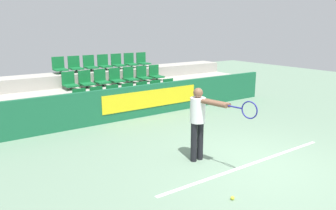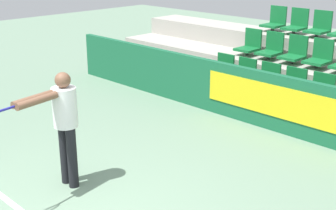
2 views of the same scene
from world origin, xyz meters
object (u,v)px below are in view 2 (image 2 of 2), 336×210
stadium_chair_0 (222,71)px  tennis_player (61,119)px  stadium_chair_7 (250,45)px  stadium_chair_4 (320,93)px  stadium_chair_10 (319,57)px  stadium_chair_2 (267,81)px  stadium_chair_3 (292,87)px  stadium_chair_1 (243,76)px  stadium_chair_15 (296,24)px  stadium_chair_9 (294,53)px  stadium_chair_16 (319,27)px  stadium_chair_14 (275,21)px  stadium_chair_8 (271,49)px

stadium_chair_0 → tennis_player: 4.42m
stadium_chair_7 → stadium_chair_4: bearing=-23.2°
stadium_chair_10 → stadium_chair_2: bearing=-120.2°
stadium_chair_3 → stadium_chair_4: same height
stadium_chair_1 → stadium_chair_15: stadium_chair_15 is taller
stadium_chair_9 → stadium_chair_0: bearing=-139.4°
stadium_chair_1 → stadium_chair_16: size_ratio=1.00×
stadium_chair_10 → stadium_chair_15: stadium_chair_15 is taller
stadium_chair_0 → stadium_chair_2: size_ratio=1.00×
stadium_chair_3 → stadium_chair_14: (-1.61, 1.84, 0.80)m
stadium_chair_2 → stadium_chair_7: (-1.07, 0.92, 0.40)m
tennis_player → stadium_chair_1: bearing=85.0°
stadium_chair_3 → stadium_chair_10: stadium_chair_10 is taller
stadium_chair_0 → stadium_chair_14: (0.00, 1.84, 0.80)m
stadium_chair_10 → stadium_chair_14: (-1.61, 0.92, 0.40)m
stadium_chair_15 → stadium_chair_16: 0.54m
stadium_chair_2 → tennis_player: size_ratio=0.35×
stadium_chair_10 → stadium_chair_16: size_ratio=1.00×
stadium_chair_8 → stadium_chair_14: bearing=120.2°
stadium_chair_0 → stadium_chair_3: bearing=0.0°
stadium_chair_3 → stadium_chair_9: bearing=120.2°
stadium_chair_8 → stadium_chair_16: 1.14m
stadium_chair_4 → stadium_chair_10: 1.14m
stadium_chair_2 → stadium_chair_7: 1.47m
stadium_chair_1 → stadium_chair_7: (-0.54, 0.92, 0.40)m
stadium_chair_3 → stadium_chair_14: size_ratio=1.00×
stadium_chair_14 → tennis_player: (0.88, -6.16, -0.46)m
stadium_chair_1 → stadium_chair_7: size_ratio=1.00×
stadium_chair_4 → stadium_chair_7: size_ratio=1.00×
stadium_chair_15 → tennis_player: (0.34, -6.16, -0.46)m
stadium_chair_2 → stadium_chair_9: bearing=90.0°
stadium_chair_8 → stadium_chair_10: size_ratio=1.00×
stadium_chair_7 → stadium_chair_10: (1.61, 0.00, 0.00)m
stadium_chair_4 → stadium_chair_8: bearing=150.2°
stadium_chair_2 → stadium_chair_10: (0.54, 0.92, 0.40)m
stadium_chair_0 → tennis_player: size_ratio=0.35×
stadium_chair_3 → stadium_chair_16: (-0.54, 1.84, 0.80)m
stadium_chair_16 → stadium_chair_3: bearing=-73.8°
stadium_chair_3 → stadium_chair_14: 2.57m
stadium_chair_7 → stadium_chair_8: (0.54, 0.00, 0.00)m
stadium_chair_7 → tennis_player: 5.31m
stadium_chair_7 → tennis_player: (0.88, -5.24, -0.06)m
stadium_chair_2 → stadium_chair_16: 2.01m
stadium_chair_14 → stadium_chair_8: bearing=-59.8°
stadium_chair_1 → tennis_player: 4.35m
stadium_chair_0 → stadium_chair_3: 1.61m
stadium_chair_7 → tennis_player: size_ratio=0.35×
stadium_chair_9 → stadium_chair_10: size_ratio=1.00×
stadium_chair_0 → stadium_chair_4: (2.14, 0.00, 0.00)m
stadium_chair_15 → stadium_chair_14: bearing=180.0°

